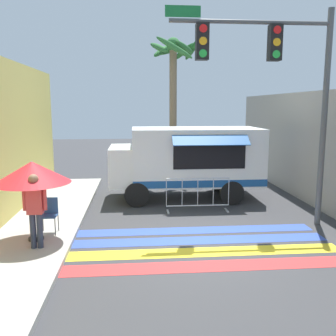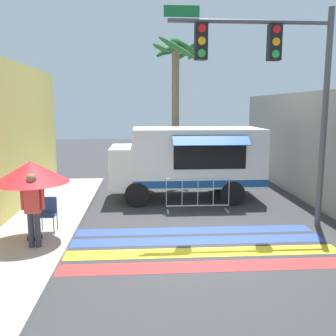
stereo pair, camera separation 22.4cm
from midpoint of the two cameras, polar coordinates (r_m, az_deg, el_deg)
ground_plane at (r=9.21m, az=5.29°, el=-11.56°), size 60.00×60.00×0.00m
concrete_wall_right at (r=12.96m, az=22.87°, el=2.46°), size 0.20×16.00×3.78m
crosswalk_painted at (r=9.12m, az=5.39°, el=-11.77°), size 6.40×2.84×0.01m
food_truck at (r=13.33m, az=3.14°, el=1.54°), size 5.29×2.78×2.53m
traffic_signal_pole at (r=10.45m, az=16.51°, el=13.94°), size 4.41×0.29×5.81m
patio_umbrella at (r=9.30m, az=-19.53°, el=-0.60°), size 1.77×1.77×1.90m
folding_chair at (r=9.98m, az=-17.20°, el=-6.31°), size 0.41×0.41×0.88m
vendor_person at (r=8.90m, az=-19.21°, el=-5.45°), size 0.53×0.22×1.69m
barricade_front at (r=11.80m, az=5.10°, el=-4.13°), size 2.00×0.44×1.09m
palm_tree at (r=16.89m, az=1.66°, el=13.61°), size 2.20×2.05×6.23m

